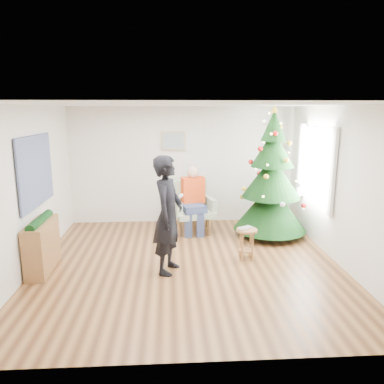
{
  "coord_description": "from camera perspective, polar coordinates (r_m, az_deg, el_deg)",
  "views": [
    {
      "loc": [
        -0.29,
        -5.84,
        2.52
      ],
      "look_at": [
        0.1,
        0.6,
        1.1
      ],
      "focal_mm": 35.0,
      "sensor_mm": 36.0,
      "label": 1
    }
  ],
  "objects": [
    {
      "name": "floor",
      "position": [
        6.37,
        -0.58,
        -10.9
      ],
      "size": [
        5.0,
        5.0,
        0.0
      ],
      "primitive_type": "plane",
      "color": "brown",
      "rests_on": "ground"
    },
    {
      "name": "ceiling",
      "position": [
        5.85,
        -0.64,
        13.19
      ],
      "size": [
        5.0,
        5.0,
        0.0
      ],
      "primitive_type": "plane",
      "rotation": [
        3.14,
        0.0,
        0.0
      ],
      "color": "white",
      "rests_on": "wall_back"
    },
    {
      "name": "wall_back",
      "position": [
        8.44,
        -1.46,
        4.08
      ],
      "size": [
        5.0,
        0.0,
        5.0
      ],
      "primitive_type": "plane",
      "rotation": [
        1.57,
        0.0,
        0.0
      ],
      "color": "silver",
      "rests_on": "floor"
    },
    {
      "name": "wall_front",
      "position": [
        3.57,
        1.41,
        -7.56
      ],
      "size": [
        5.0,
        0.0,
        5.0
      ],
      "primitive_type": "plane",
      "rotation": [
        -1.57,
        0.0,
        0.0
      ],
      "color": "silver",
      "rests_on": "floor"
    },
    {
      "name": "wall_left",
      "position": [
        6.37,
        -23.71,
        0.3
      ],
      "size": [
        0.0,
        5.0,
        5.0
      ],
      "primitive_type": "plane",
      "rotation": [
        1.57,
        0.0,
        1.57
      ],
      "color": "silver",
      "rests_on": "floor"
    },
    {
      "name": "wall_right",
      "position": [
        6.59,
        21.66,
        0.85
      ],
      "size": [
        0.0,
        5.0,
        5.0
      ],
      "primitive_type": "plane",
      "rotation": [
        1.57,
        0.0,
        -1.57
      ],
      "color": "silver",
      "rests_on": "floor"
    },
    {
      "name": "window_panel",
      "position": [
        7.45,
        18.37,
        3.9
      ],
      "size": [
        0.04,
        1.3,
        1.4
      ],
      "primitive_type": "cube",
      "color": "white",
      "rests_on": "wall_right"
    },
    {
      "name": "curtains",
      "position": [
        7.44,
        18.15,
        3.91
      ],
      "size": [
        0.05,
        1.75,
        1.5
      ],
      "color": "white",
      "rests_on": "wall_right"
    },
    {
      "name": "christmas_tree",
      "position": [
        7.6,
        12.01,
        1.99
      ],
      "size": [
        1.45,
        1.45,
        2.62
      ],
      "rotation": [
        0.0,
        0.0,
        -0.38
      ],
      "color": "#3F2816",
      "rests_on": "floor"
    },
    {
      "name": "stool",
      "position": [
        6.54,
        8.29,
        -7.81
      ],
      "size": [
        0.36,
        0.36,
        0.54
      ],
      "rotation": [
        0.0,
        0.0,
        0.34
      ],
      "color": "brown",
      "rests_on": "floor"
    },
    {
      "name": "laptop",
      "position": [
        6.45,
        8.36,
        -5.53
      ],
      "size": [
        0.35,
        0.33,
        0.02
      ],
      "primitive_type": "imported",
      "rotation": [
        0.0,
        0.0,
        0.69
      ],
      "color": "silver",
      "rests_on": "stool"
    },
    {
      "name": "armchair",
      "position": [
        7.91,
        0.07,
        -3.2
      ],
      "size": [
        0.97,
        0.92,
        1.05
      ],
      "rotation": [
        0.0,
        0.0,
        0.23
      ],
      "color": "#98AF8D",
      "rests_on": "floor"
    },
    {
      "name": "seated_person",
      "position": [
        7.77,
        0.21,
        -1.05
      ],
      "size": [
        0.54,
        0.73,
        1.37
      ],
      "rotation": [
        0.0,
        0.0,
        0.23
      ],
      "color": "navy",
      "rests_on": "armchair"
    },
    {
      "name": "standing_man",
      "position": [
        5.81,
        -3.66,
        -3.51
      ],
      "size": [
        0.63,
        0.78,
        1.86
      ],
      "primitive_type": "imported",
      "rotation": [
        0.0,
        0.0,
        1.26
      ],
      "color": "black",
      "rests_on": "floor"
    },
    {
      "name": "game_controller",
      "position": [
        5.71,
        -1.72,
        -0.58
      ],
      "size": [
        0.07,
        0.13,
        0.04
      ],
      "primitive_type": "cube",
      "rotation": [
        0.0,
        0.0,
        -0.32
      ],
      "color": "white",
      "rests_on": "standing_man"
    },
    {
      "name": "console",
      "position": [
        6.46,
        -21.87,
        -7.69
      ],
      "size": [
        0.33,
        1.01,
        0.8
      ],
      "primitive_type": "cube",
      "rotation": [
        0.0,
        0.0,
        0.03
      ],
      "color": "brown",
      "rests_on": "floor"
    },
    {
      "name": "garland",
      "position": [
        6.33,
        -22.17,
        -4.11
      ],
      "size": [
        0.14,
        0.9,
        0.14
      ],
      "primitive_type": "cylinder",
      "rotation": [
        1.57,
        0.0,
        0.0
      ],
      "color": "black",
      "rests_on": "console"
    },
    {
      "name": "tapestry",
      "position": [
        6.59,
        -22.69,
        2.98
      ],
      "size": [
        0.03,
        1.5,
        1.15
      ],
      "primitive_type": "cube",
      "color": "black",
      "rests_on": "wall_left"
    },
    {
      "name": "framed_picture",
      "position": [
        8.33,
        -2.86,
        7.78
      ],
      "size": [
        0.52,
        0.05,
        0.42
      ],
      "color": "tan",
      "rests_on": "wall_back"
    }
  ]
}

